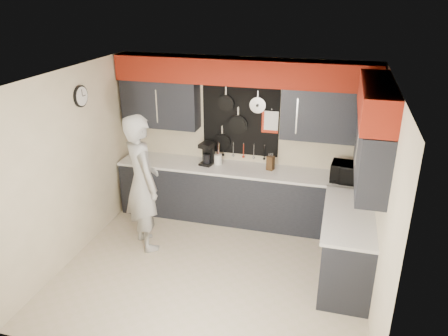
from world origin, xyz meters
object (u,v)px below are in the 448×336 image
(microwave, at_px, (349,173))
(person, at_px, (142,183))
(utensil_crock, at_px, (218,159))
(knife_block, at_px, (270,163))
(coffee_maker, at_px, (207,153))

(microwave, bearing_deg, person, -155.51)
(utensil_crock, xyz_separation_m, person, (-0.78, -1.16, -0.00))
(knife_block, relative_size, coffee_maker, 0.62)
(microwave, relative_size, utensil_crock, 3.16)
(coffee_maker, bearing_deg, knife_block, 11.66)
(microwave, height_order, person, person)
(utensil_crock, distance_m, person, 1.39)
(person, bearing_deg, microwave, -115.26)
(utensil_crock, height_order, coffee_maker, coffee_maker)
(utensil_crock, bearing_deg, coffee_maker, -171.70)
(knife_block, height_order, coffee_maker, coffee_maker)
(microwave, bearing_deg, knife_block, 177.68)
(utensil_crock, height_order, person, person)
(microwave, height_order, coffee_maker, coffee_maker)
(utensil_crock, relative_size, person, 0.08)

